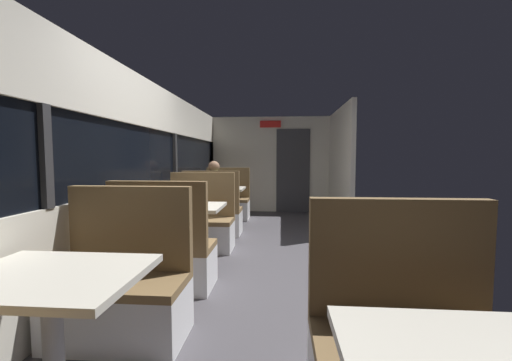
{
  "coord_description": "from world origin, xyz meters",
  "views": [
    {
      "loc": [
        0.26,
        -3.56,
        1.32
      ],
      "look_at": [
        -0.31,
        3.66,
        0.8
      ],
      "focal_mm": 22.33,
      "sensor_mm": 36.0,
      "label": 1
    }
  ],
  "objects": [
    {
      "name": "bench_far_window_facing_entry",
      "position": [
        -0.89,
        3.15,
        0.33
      ],
      "size": [
        0.95,
        0.5,
        1.1
      ],
      "color": "silver",
      "rests_on": "ground_plane"
    },
    {
      "name": "bench_front_aisle_facing_entry",
      "position": [
        0.89,
        -1.99,
        0.33
      ],
      "size": [
        0.95,
        0.5,
        1.1
      ],
      "color": "silver",
      "rests_on": "ground_plane"
    },
    {
      "name": "carriage_aisle_panel_right",
      "position": [
        1.45,
        3.0,
        1.15
      ],
      "size": [
        0.08,
        2.4,
        2.3
      ],
      "primitive_type": "cube",
      "color": "beige",
      "rests_on": "ground_plane"
    },
    {
      "name": "dining_table_near_window",
      "position": [
        -0.89,
        -2.09,
        0.64
      ],
      "size": [
        0.9,
        0.7,
        0.74
      ],
      "color": "#9E9EA3",
      "rests_on": "ground_plane"
    },
    {
      "name": "bench_near_window_facing_entry",
      "position": [
        -0.89,
        -1.39,
        0.33
      ],
      "size": [
        0.95,
        0.5,
        1.1
      ],
      "color": "silver",
      "rests_on": "ground_plane"
    },
    {
      "name": "carriage_end_bulkhead",
      "position": [
        0.06,
        4.19,
        1.14
      ],
      "size": [
        2.9,
        0.11,
        2.3
      ],
      "color": "beige",
      "rests_on": "ground_plane"
    },
    {
      "name": "bench_mid_window_facing_entry",
      "position": [
        -0.89,
        0.88,
        0.33
      ],
      "size": [
        0.95,
        0.5,
        1.1
      ],
      "color": "silver",
      "rests_on": "ground_plane"
    },
    {
      "name": "bench_mid_window_facing_end",
      "position": [
        -0.89,
        -0.52,
        0.33
      ],
      "size": [
        0.95,
        0.5,
        1.1
      ],
      "color": "silver",
      "rests_on": "ground_plane"
    },
    {
      "name": "seated_passenger",
      "position": [
        -0.89,
        1.82,
        0.54
      ],
      "size": [
        0.47,
        0.55,
        1.26
      ],
      "color": "#26262D",
      "rests_on": "ground_plane"
    },
    {
      "name": "ground_plane",
      "position": [
        0.0,
        0.0,
        -0.01
      ],
      "size": [
        3.3,
        9.2,
        0.02
      ],
      "primitive_type": "cube",
      "color": "#423F44"
    },
    {
      "name": "carriage_window_panel_left",
      "position": [
        -1.45,
        0.0,
        1.11
      ],
      "size": [
        0.09,
        8.48,
        2.3
      ],
      "color": "beige",
      "rests_on": "ground_plane"
    },
    {
      "name": "dining_table_mid_window",
      "position": [
        -0.89,
        0.18,
        0.64
      ],
      "size": [
        0.9,
        0.7,
        0.74
      ],
      "color": "#9E9EA3",
      "rests_on": "ground_plane"
    },
    {
      "name": "dining_table_far_window",
      "position": [
        -0.89,
        2.45,
        0.64
      ],
      "size": [
        0.9,
        0.7,
        0.74
      ],
      "color": "#9E9EA3",
      "rests_on": "ground_plane"
    },
    {
      "name": "bench_far_window_facing_end",
      "position": [
        -0.89,
        1.75,
        0.33
      ],
      "size": [
        0.95,
        0.5,
        1.1
      ],
      "color": "silver",
      "rests_on": "ground_plane"
    },
    {
      "name": "coffee_cup_primary",
      "position": [
        -0.79,
        0.08,
        0.79
      ],
      "size": [
        0.07,
        0.07,
        0.09
      ],
      "color": "white",
      "rests_on": "dining_table_mid_window"
    }
  ]
}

